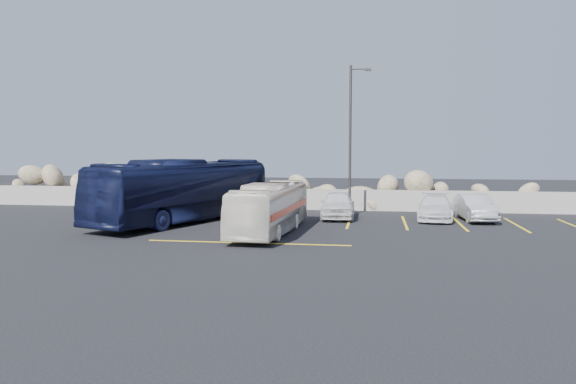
# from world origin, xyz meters

# --- Properties ---
(ground) EXTENTS (90.00, 90.00, 0.00)m
(ground) POSITION_xyz_m (0.00, 0.00, 0.00)
(ground) COLOR black
(ground) RESTS_ON ground
(seawall) EXTENTS (60.00, 0.40, 1.20)m
(seawall) POSITION_xyz_m (0.00, 12.00, 0.60)
(seawall) COLOR gray
(seawall) RESTS_ON ground
(riprap_pile) EXTENTS (54.00, 2.80, 2.60)m
(riprap_pile) POSITION_xyz_m (0.00, 13.20, 1.30)
(riprap_pile) COLOR #867857
(riprap_pile) RESTS_ON ground
(parking_lines) EXTENTS (18.16, 9.36, 0.01)m
(parking_lines) POSITION_xyz_m (4.64, 5.57, 0.01)
(parking_lines) COLOR yellow
(parking_lines) RESTS_ON ground
(lamppost) EXTENTS (1.14, 0.18, 8.00)m
(lamppost) POSITION_xyz_m (2.56, 9.50, 4.30)
(lamppost) COLOR #322E2D
(lamppost) RESTS_ON ground
(vintage_bus) EXTENTS (2.29, 7.84, 2.16)m
(vintage_bus) POSITION_xyz_m (-0.62, 2.85, 1.08)
(vintage_bus) COLOR silver
(vintage_bus) RESTS_ON ground
(tour_coach) EXTENTS (6.41, 11.32, 3.10)m
(tour_coach) POSITION_xyz_m (-5.46, 5.68, 1.55)
(tour_coach) COLOR black
(tour_coach) RESTS_ON ground
(car_a) EXTENTS (1.78, 4.20, 1.42)m
(car_a) POSITION_xyz_m (1.96, 8.27, 0.71)
(car_a) COLOR silver
(car_a) RESTS_ON ground
(car_b) EXTENTS (1.75, 4.05, 1.29)m
(car_b) POSITION_xyz_m (8.83, 8.38, 0.65)
(car_b) COLOR #B4B4B9
(car_b) RESTS_ON ground
(car_c) EXTENTS (2.15, 4.40, 1.23)m
(car_c) POSITION_xyz_m (6.88, 8.42, 0.62)
(car_c) COLOR silver
(car_c) RESTS_ON ground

